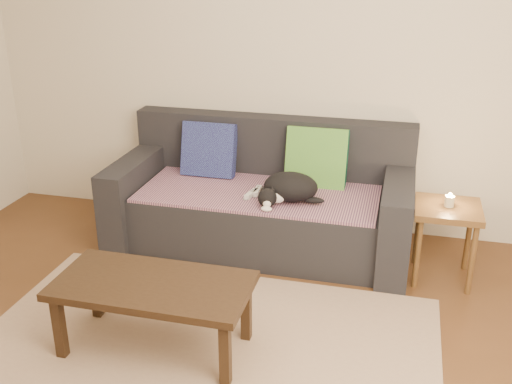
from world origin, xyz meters
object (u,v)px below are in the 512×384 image
Objects in this scene: wii_remote_a at (251,194)px; coffee_table at (153,291)px; wii_remote_b at (257,191)px; sofa at (262,204)px; cat at (289,188)px; side_table at (447,219)px.

wii_remote_a is 0.15× the size of coffee_table.
wii_remote_b reaches higher than coffee_table.
sofa is 1.40m from coffee_table.
wii_remote_a is at bearing 153.72° from wii_remote_b.
sofa is 2.05× the size of coffee_table.
cat is at bearing -83.51° from wii_remote_a.
wii_remote_b is 1.29m from coffee_table.
cat is at bearing -113.52° from wii_remote_b.
wii_remote_a is (-0.27, 0.02, -0.08)m from cat.
wii_remote_b is at bearing 143.05° from cat.
wii_remote_a is at bearing 178.87° from side_table.
wii_remote_a is at bearing 79.81° from coffee_table.
sofa is 0.19m from wii_remote_b.
wii_remote_b is at bearing 79.11° from coffee_table.
side_table reaches higher than wii_remote_b.
sofa reaches higher than wii_remote_b.
wii_remote_b is at bearing -92.42° from sofa.
sofa reaches higher than coffee_table.
coffee_table is at bearing -129.07° from cat.
sofa is at bearing 1.41° from wii_remote_a.
sofa is at bearing 170.53° from side_table.
cat is 1.28m from coffee_table.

